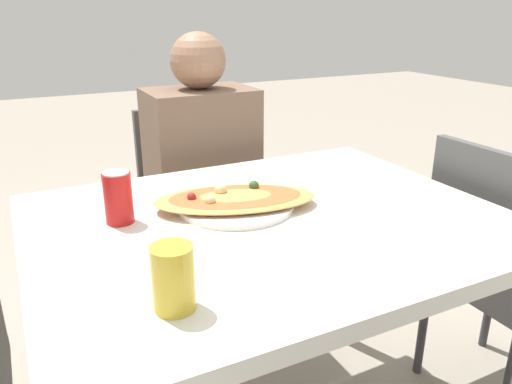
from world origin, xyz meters
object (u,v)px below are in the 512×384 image
(soda_can, at_px, (118,198))
(pizza_main, at_px, (235,200))
(chair_side_right, at_px, (498,266))
(person_seated, at_px, (204,170))
(drink_glass, at_px, (173,278))
(dining_table, at_px, (270,246))
(chair_far_seated, at_px, (195,208))

(soda_can, bearing_deg, pizza_main, -7.83)
(chair_side_right, relative_size, soda_can, 7.04)
(chair_side_right, distance_m, soda_can, 1.16)
(person_seated, height_order, drink_glass, person_seated)
(chair_side_right, xyz_separation_m, pizza_main, (-0.80, 0.19, 0.29))
(chair_side_right, height_order, drink_glass, drink_glass)
(dining_table, xyz_separation_m, chair_far_seated, (0.08, 0.78, -0.20))
(chair_far_seated, bearing_deg, dining_table, 84.26)
(person_seated, bearing_deg, drink_glass, 66.37)
(chair_far_seated, bearing_deg, drink_glass, 68.72)
(person_seated, xyz_separation_m, soda_can, (-0.41, -0.53, 0.14))
(dining_table, relative_size, soda_can, 9.02)
(chair_side_right, height_order, pizza_main, chair_side_right)
(pizza_main, bearing_deg, drink_glass, -127.33)
(chair_side_right, xyz_separation_m, drink_glass, (-1.08, -0.17, 0.33))
(soda_can, bearing_deg, chair_far_seated, 57.38)
(person_seated, relative_size, pizza_main, 2.58)
(person_seated, bearing_deg, soda_can, 52.05)
(dining_table, bearing_deg, person_seated, 83.27)
(dining_table, relative_size, chair_side_right, 1.28)
(person_seated, relative_size, drink_glass, 10.07)
(dining_table, relative_size, drink_glass, 9.70)
(person_seated, xyz_separation_m, drink_glass, (-0.41, -0.93, 0.14))
(chair_far_seated, relative_size, soda_can, 7.04)
(drink_glass, bearing_deg, dining_table, 39.47)
(chair_far_seated, distance_m, chair_side_right, 1.11)
(soda_can, bearing_deg, dining_table, -22.01)
(chair_far_seated, relative_size, drink_glass, 7.57)
(drink_glass, bearing_deg, person_seated, 66.37)
(dining_table, xyz_separation_m, chair_side_right, (0.75, -0.10, -0.20))
(pizza_main, distance_m, drink_glass, 0.46)
(soda_can, relative_size, drink_glass, 1.08)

